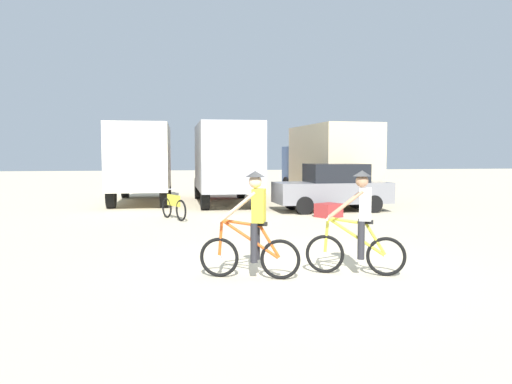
# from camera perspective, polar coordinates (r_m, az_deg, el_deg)

# --- Properties ---
(ground_plane) EXTENTS (120.00, 120.00, 0.00)m
(ground_plane) POSITION_cam_1_polar(r_m,az_deg,el_deg) (9.24, 5.02, -8.84)
(ground_plane) COLOR beige
(box_truck_cream_rv) EXTENTS (2.58, 6.82, 3.35)m
(box_truck_cream_rv) POSITION_cam_1_polar(r_m,az_deg,el_deg) (22.55, -12.79, 3.57)
(box_truck_cream_rv) COLOR beige
(box_truck_cream_rv) RESTS_ON ground
(box_truck_grey_hauler) EXTENTS (2.46, 6.78, 3.35)m
(box_truck_grey_hauler) POSITION_cam_1_polar(r_m,az_deg,el_deg) (21.46, -3.47, 3.64)
(box_truck_grey_hauler) COLOR #9E9EA3
(box_truck_grey_hauler) RESTS_ON ground
(box_truck_tan_camper) EXTENTS (2.70, 6.86, 3.35)m
(box_truck_tan_camper) POSITION_cam_1_polar(r_m,az_deg,el_deg) (22.67, 8.10, 3.64)
(box_truck_tan_camper) COLOR #CCB78E
(box_truck_tan_camper) RESTS_ON ground
(sedan_parked) EXTENTS (4.25, 1.88, 1.76)m
(sedan_parked) POSITION_cam_1_polar(r_m,az_deg,el_deg) (18.86, 8.68, 0.51)
(sedan_parked) COLOR slate
(sedan_parked) RESTS_ON ground
(cyclist_orange_shirt) EXTENTS (1.65, 0.73, 1.82)m
(cyclist_orange_shirt) POSITION_cam_1_polar(r_m,az_deg,el_deg) (8.50, -0.36, -4.18)
(cyclist_orange_shirt) COLOR black
(cyclist_orange_shirt) RESTS_ON ground
(cyclist_cowboy_hat) EXTENTS (1.62, 0.79, 1.82)m
(cyclist_cowboy_hat) POSITION_cam_1_polar(r_m,az_deg,el_deg) (8.94, 11.56, -3.85)
(cyclist_cowboy_hat) COLOR black
(cyclist_cowboy_hat) RESTS_ON ground
(bicycle_spare) EXTENTS (0.82, 1.60, 0.97)m
(bicycle_spare) POSITION_cam_1_polar(r_m,az_deg,el_deg) (16.51, -9.29, -1.71)
(bicycle_spare) COLOR black
(bicycle_spare) RESTS_ON ground
(supply_crate) EXTENTS (0.96, 0.93, 0.46)m
(supply_crate) POSITION_cam_1_polar(r_m,az_deg,el_deg) (17.07, 8.20, -2.06)
(supply_crate) COLOR #9E2D2D
(supply_crate) RESTS_ON ground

